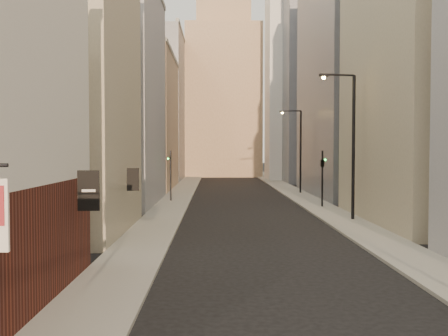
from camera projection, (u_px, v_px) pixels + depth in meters
sidewalk_left at (182, 191)px, 59.53m from camera, size 3.00×140.00×0.15m
sidewalk_right at (291, 191)px, 59.77m from camera, size 3.00×140.00×0.15m
left_bldg_beige at (60, 102)px, 30.15m from camera, size 8.00×12.00×16.00m
left_bldg_grey at (113, 96)px, 46.06m from camera, size 8.00×16.00×20.00m
left_bldg_tan at (142, 123)px, 64.10m from camera, size 8.00×18.00×17.00m
left_bldg_wingrid at (159, 108)px, 83.95m from camera, size 8.00×20.00×24.00m
right_bldg_beige at (426, 79)px, 34.51m from camera, size 8.00×16.00×20.00m
right_bldg_wingrid at (349, 77)px, 54.38m from camera, size 8.00×20.00×26.00m
highrise at (340, 24)px, 81.97m from camera, size 21.00×23.00×51.20m
clock_tower at (223, 84)px, 95.92m from camera, size 14.00×14.00×44.90m
white_tower at (291, 67)px, 82.10m from camera, size 8.00×8.00×41.50m
streetlamp_mid at (350, 138)px, 35.26m from camera, size 2.70×0.75×10.39m
streetlamp_far at (298, 146)px, 56.75m from camera, size 2.48×0.66×9.53m
traffic_light_left at (171, 165)px, 48.06m from camera, size 0.56×0.45×5.00m
traffic_light_right at (322, 164)px, 43.15m from camera, size 0.64×0.63×5.00m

